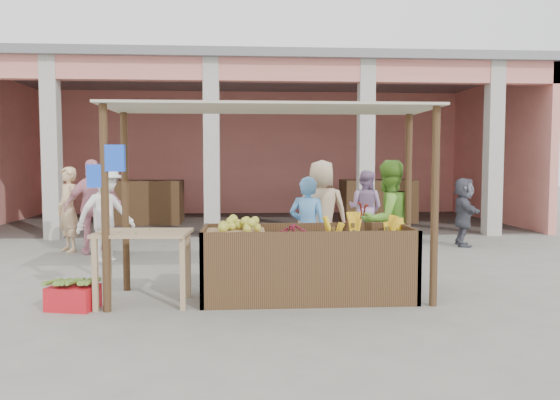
{
  "coord_description": "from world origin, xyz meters",
  "views": [
    {
      "loc": [
        -0.29,
        -6.69,
        1.71
      ],
      "look_at": [
        0.24,
        1.2,
        1.15
      ],
      "focal_mm": 35.0,
      "sensor_mm": 36.0,
      "label": 1
    }
  ],
  "objects": [
    {
      "name": "shopper_e",
      "position": [
        -3.61,
        3.84,
        0.84
      ],
      "size": [
        0.77,
        0.78,
        1.68
      ],
      "primitive_type": "imported",
      "rotation": [
        0.0,
        0.0,
        -0.84
      ],
      "color": "#D5AE7F",
      "rests_on": "ground"
    },
    {
      "name": "motorcycle",
      "position": [
        1.23,
        2.47,
        0.53
      ],
      "size": [
        0.77,
        2.03,
        1.05
      ],
      "primitive_type": "imported",
      "rotation": [
        0.0,
        0.0,
        1.61
      ],
      "color": "maroon",
      "rests_on": "ground"
    },
    {
      "name": "market_building",
      "position": [
        0.05,
        8.93,
        2.7
      ],
      "size": [
        14.4,
        6.4,
        4.2
      ],
      "color": "#EB8A7B",
      "rests_on": "ground"
    },
    {
      "name": "banana_heap",
      "position": [
        1.24,
        -0.03,
        0.9
      ],
      "size": [
        1.13,
        0.62,
        0.21
      ],
      "primitive_type": null,
      "color": "yellow",
      "rests_on": "fruit_stall"
    },
    {
      "name": "plantain_bundle",
      "position": [
        -2.27,
        -0.31,
        0.32
      ],
      "size": [
        0.44,
        0.31,
        0.09
      ],
      "primitive_type": null,
      "color": "olive",
      "rests_on": "red_crate"
    },
    {
      "name": "shopper_d",
      "position": [
        4.17,
        4.05,
        0.73
      ],
      "size": [
        0.84,
        1.44,
        1.47
      ],
      "primitive_type": "imported",
      "rotation": [
        0.0,
        0.0,
        1.35
      ],
      "color": "#4D4E5B",
      "rests_on": "ground"
    },
    {
      "name": "berry_heap",
      "position": [
        0.33,
        0.0,
        0.87
      ],
      "size": [
        0.41,
        0.34,
        0.13
      ],
      "primitive_type": "ellipsoid",
      "color": "maroon",
      "rests_on": "fruit_stall"
    },
    {
      "name": "vendor_blue",
      "position": [
        0.62,
        1.0,
        0.8
      ],
      "size": [
        0.72,
        0.63,
        1.6
      ],
      "primitive_type": "imported",
      "rotation": [
        0.0,
        0.0,
        2.76
      ],
      "color": "#5CA5EB",
      "rests_on": "ground"
    },
    {
      "name": "shopper_b",
      "position": [
        -3.06,
        3.57,
        0.94
      ],
      "size": [
        1.24,
        0.98,
        1.87
      ],
      "primitive_type": "imported",
      "rotation": [
        0.0,
        0.0,
        3.56
      ],
      "color": "pink",
      "rests_on": "ground"
    },
    {
      "name": "vendor_green",
      "position": [
        1.74,
        0.84,
        0.91
      ],
      "size": [
        1.0,
        0.79,
        1.83
      ],
      "primitive_type": "imported",
      "rotation": [
        0.0,
        0.0,
        3.51
      ],
      "color": "#6EB736",
      "rests_on": "ground"
    },
    {
      "name": "produce_sacks",
      "position": [
        2.97,
        5.18,
        0.27
      ],
      "size": [
        0.72,
        0.45,
        0.54
      ],
      "color": "maroon",
      "rests_on": "ground"
    },
    {
      "name": "papaya_pile",
      "position": [
        -1.49,
        -0.13,
        0.98
      ],
      "size": [
        0.71,
        0.4,
        0.2
      ],
      "primitive_type": null,
      "color": "#5B9631",
      "rests_on": "side_table"
    },
    {
      "name": "stall_awning",
      "position": [
        -0.01,
        0.06,
        1.98
      ],
      "size": [
        4.09,
        1.35,
        2.39
      ],
      "color": "#523A21",
      "rests_on": "ground"
    },
    {
      "name": "shopper_f",
      "position": [
        2.18,
        4.22,
        0.84
      ],
      "size": [
        0.94,
        0.85,
        1.68
      ],
      "primitive_type": "imported",
      "rotation": [
        0.0,
        0.0,
        2.54
      ],
      "color": "#95759D",
      "rests_on": "ground"
    },
    {
      "name": "ground",
      "position": [
        0.0,
        0.0,
        0.0
      ],
      "size": [
        60.0,
        60.0,
        0.0
      ],
      "primitive_type": "plane",
      "color": "slate",
      "rests_on": "ground"
    },
    {
      "name": "red_crate",
      "position": [
        -2.27,
        -0.31,
        0.14
      ],
      "size": [
        0.6,
        0.49,
        0.27
      ],
      "primitive_type": "cube",
      "rotation": [
        0.0,
        0.0,
        -0.23
      ],
      "color": "red",
      "rests_on": "ground"
    },
    {
      "name": "side_table",
      "position": [
        -1.49,
        -0.13,
        0.74
      ],
      "size": [
        1.13,
        0.8,
        0.88
      ],
      "rotation": [
        0.0,
        0.0,
        -0.07
      ],
      "color": "tan",
      "rests_on": "ground"
    },
    {
      "name": "fruit_stall",
      "position": [
        0.5,
        0.0,
        0.4
      ],
      "size": [
        2.6,
        0.95,
        0.8
      ],
      "primitive_type": "cube",
      "color": "#523A21",
      "rests_on": "ground"
    },
    {
      "name": "melon_tray",
      "position": [
        -0.4,
        0.04,
        0.89
      ],
      "size": [
        0.72,
        0.63,
        0.19
      ],
      "color": "#A67F56",
      "rests_on": "fruit_stall"
    },
    {
      "name": "shopper_a",
      "position": [
        -2.65,
        2.76,
        0.9
      ],
      "size": [
        1.24,
        1.21,
        1.8
      ],
      "primitive_type": "imported",
      "rotation": [
        0.0,
        0.0,
        0.76
      ],
      "color": "white",
      "rests_on": "ground"
    },
    {
      "name": "shopper_c",
      "position": [
        1.01,
        2.31,
        0.96
      ],
      "size": [
        1.01,
        0.74,
        1.93
      ],
      "primitive_type": "imported",
      "rotation": [
        0.0,
        0.0,
        2.99
      ],
      "color": "tan",
      "rests_on": "ground"
    }
  ]
}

